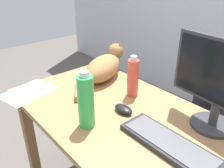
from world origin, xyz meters
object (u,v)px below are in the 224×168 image
(monitor, at_px, (222,83))
(water_bottle, at_px, (133,78))
(cat, at_px, (105,66))
(keyboard, at_px, (169,144))
(office_chair, at_px, (224,128))
(spray_bottle, at_px, (86,101))
(computer_mouse, at_px, (123,109))

(monitor, xyz_separation_m, water_bottle, (-0.45, -0.07, -0.11))
(cat, bearing_deg, monitor, 3.08)
(water_bottle, bearing_deg, cat, 173.62)
(monitor, xyz_separation_m, cat, (-0.75, -0.04, -0.15))
(keyboard, bearing_deg, monitor, 80.52)
(cat, height_order, water_bottle, water_bottle)
(office_chair, distance_m, water_bottle, 0.84)
(keyboard, height_order, spray_bottle, spray_bottle)
(monitor, relative_size, water_bottle, 1.99)
(keyboard, bearing_deg, computer_mouse, 174.08)
(office_chair, height_order, monitor, monitor)
(computer_mouse, height_order, spray_bottle, spray_bottle)
(monitor, height_order, spray_bottle, monitor)
(keyboard, xyz_separation_m, computer_mouse, (-0.31, 0.03, 0.00))
(office_chair, relative_size, keyboard, 2.04)
(monitor, distance_m, water_bottle, 0.47)
(cat, height_order, computer_mouse, cat)
(office_chair, distance_m, cat, 0.96)
(monitor, relative_size, computer_mouse, 4.37)
(monitor, bearing_deg, keyboard, -99.48)
(monitor, distance_m, cat, 0.77)
(keyboard, distance_m, cat, 0.74)
(office_chair, bearing_deg, spray_bottle, -104.99)
(office_chair, xyz_separation_m, computer_mouse, (-0.23, -0.78, 0.38))
(office_chair, relative_size, spray_bottle, 3.23)
(office_chair, xyz_separation_m, water_bottle, (-0.33, -0.62, 0.47))
(monitor, height_order, water_bottle, monitor)
(keyboard, xyz_separation_m, water_bottle, (-0.41, 0.19, 0.10))
(computer_mouse, xyz_separation_m, water_bottle, (-0.10, 0.16, 0.09))
(spray_bottle, bearing_deg, water_bottle, 100.17)
(cat, relative_size, spray_bottle, 2.03)
(computer_mouse, bearing_deg, spray_bottle, -98.84)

